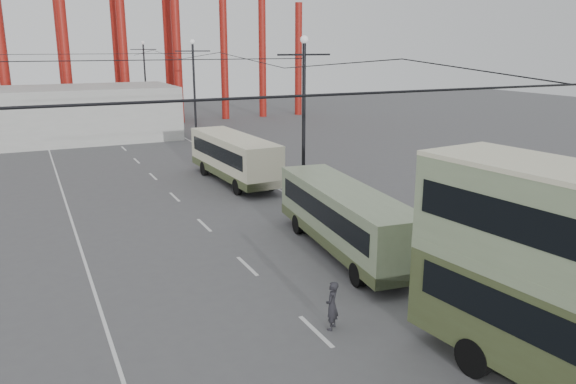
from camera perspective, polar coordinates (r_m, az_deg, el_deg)
road_markings at (r=32.11m, az=-10.19°, el=-1.44°), size 12.52×120.00×0.01m
lamp_post_mid at (r=31.86m, az=1.61°, el=7.25°), size 3.20×0.44×9.32m
lamp_post_far at (r=52.34m, az=-9.48°, el=9.97°), size 3.20×0.44×9.32m
lamp_post_distant at (r=73.70m, az=-14.30°, el=11.03°), size 3.20×0.44×9.32m
fairground_shed at (r=57.59m, az=-22.61°, el=7.29°), size 22.00×10.00×5.00m
single_decker_green at (r=24.35m, az=5.80°, el=-2.53°), size 3.41×10.36×2.88m
single_decker_cream at (r=37.05m, az=-5.52°, el=3.62°), size 2.94×9.96×3.07m
pedestrian at (r=18.18m, az=4.49°, el=-11.44°), size 0.69×0.68×1.61m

